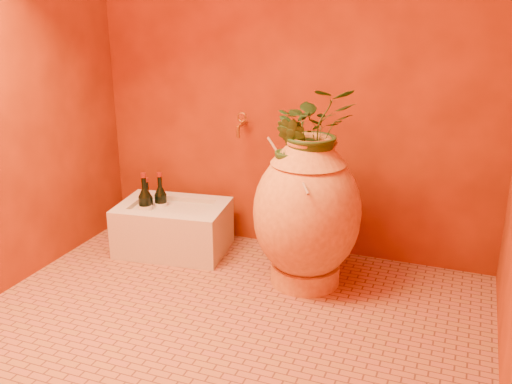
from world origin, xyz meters
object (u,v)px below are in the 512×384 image
at_px(stone_basin, 173,228).
at_px(wine_bottle_c, 161,204).
at_px(wine_bottle_b, 148,207).
at_px(wine_bottle_a, 145,207).
at_px(wall_tap, 241,123).
at_px(amphora, 307,212).

bearing_deg(stone_basin, wine_bottle_c, 165.19).
bearing_deg(wine_bottle_b, wine_bottle_a, -73.07).
xyz_separation_m(wine_bottle_b, wall_tap, (0.52, 0.28, 0.51)).
bearing_deg(wine_bottle_a, wall_tap, 33.72).
height_order(wine_bottle_a, wine_bottle_b, wine_bottle_a).
xyz_separation_m(wine_bottle_b, wine_bottle_c, (0.07, 0.04, 0.01)).
height_order(wine_bottle_a, wall_tap, wall_tap).
bearing_deg(wine_bottle_c, amphora, -7.73).
relative_size(amphora, wall_tap, 5.70).
bearing_deg(wine_bottle_c, wall_tap, 28.50).
relative_size(stone_basin, wine_bottle_b, 2.44).
bearing_deg(wine_bottle_b, wine_bottle_c, 28.47).
xyz_separation_m(amphora, wine_bottle_b, (-1.06, 0.09, -0.14)).
xyz_separation_m(stone_basin, wine_bottle_c, (-0.09, 0.03, 0.14)).
height_order(amphora, wine_bottle_c, amphora).
relative_size(amphora, stone_basin, 1.18).
distance_m(amphora, wall_tap, 0.75).
bearing_deg(wine_bottle_a, wine_bottle_b, 106.93).
height_order(wine_bottle_b, wall_tap, wall_tap).
height_order(amphora, wall_tap, wall_tap).
height_order(stone_basin, wine_bottle_a, wine_bottle_a).
bearing_deg(wall_tap, wine_bottle_b, -151.51).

